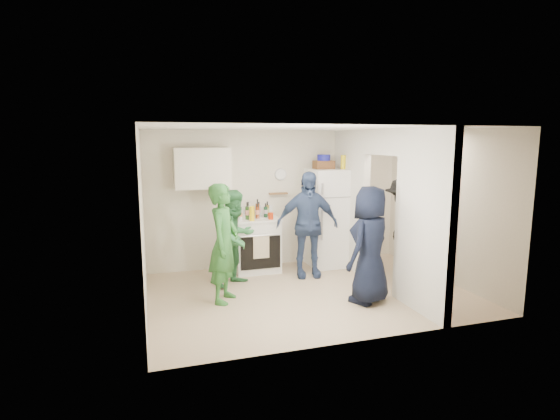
% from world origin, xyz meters
% --- Properties ---
extents(floor, '(4.80, 4.80, 0.00)m').
position_xyz_m(floor, '(0.00, 0.00, 0.00)').
color(floor, tan).
rests_on(floor, ground).
extents(wall_back, '(4.80, 0.00, 4.80)m').
position_xyz_m(wall_back, '(0.00, 1.70, 1.25)').
color(wall_back, silver).
rests_on(wall_back, floor).
extents(wall_front, '(4.80, 0.00, 4.80)m').
position_xyz_m(wall_front, '(0.00, -1.70, 1.25)').
color(wall_front, silver).
rests_on(wall_front, floor).
extents(wall_left, '(0.00, 3.40, 3.40)m').
position_xyz_m(wall_left, '(-2.40, 0.00, 1.25)').
color(wall_left, silver).
rests_on(wall_left, floor).
extents(wall_right, '(0.00, 3.40, 3.40)m').
position_xyz_m(wall_right, '(2.40, 0.00, 1.25)').
color(wall_right, silver).
rests_on(wall_right, floor).
extents(ceiling, '(4.80, 4.80, 0.00)m').
position_xyz_m(ceiling, '(0.00, 0.00, 2.50)').
color(ceiling, white).
rests_on(ceiling, wall_back).
extents(partition_pier_back, '(0.12, 1.20, 2.50)m').
position_xyz_m(partition_pier_back, '(1.20, 1.10, 1.25)').
color(partition_pier_back, silver).
rests_on(partition_pier_back, floor).
extents(partition_pier_front, '(0.12, 1.20, 2.50)m').
position_xyz_m(partition_pier_front, '(1.20, -1.10, 1.25)').
color(partition_pier_front, silver).
rests_on(partition_pier_front, floor).
extents(partition_header, '(0.12, 1.00, 0.40)m').
position_xyz_m(partition_header, '(1.20, 0.00, 2.30)').
color(partition_header, silver).
rests_on(partition_header, partition_pier_back).
extents(stove, '(0.81, 0.67, 0.96)m').
position_xyz_m(stove, '(-0.51, 1.37, 0.48)').
color(stove, white).
rests_on(stove, floor).
extents(upper_cabinet, '(0.95, 0.34, 0.70)m').
position_xyz_m(upper_cabinet, '(-1.40, 1.52, 1.85)').
color(upper_cabinet, silver).
rests_on(upper_cabinet, wall_back).
extents(fridge, '(0.74, 0.72, 1.81)m').
position_xyz_m(fridge, '(0.89, 1.34, 0.90)').
color(fridge, white).
rests_on(fridge, floor).
extents(wicker_basket, '(0.35, 0.25, 0.15)m').
position_xyz_m(wicker_basket, '(0.79, 1.39, 1.88)').
color(wicker_basket, brown).
rests_on(wicker_basket, fridge).
extents(blue_bowl, '(0.24, 0.24, 0.11)m').
position_xyz_m(blue_bowl, '(0.79, 1.39, 2.01)').
color(blue_bowl, '#151796').
rests_on(blue_bowl, wicker_basket).
extents(yellow_cup_stack_top, '(0.09, 0.09, 0.25)m').
position_xyz_m(yellow_cup_stack_top, '(1.11, 1.24, 1.93)').
color(yellow_cup_stack_top, yellow).
rests_on(yellow_cup_stack_top, fridge).
extents(wall_clock, '(0.22, 0.02, 0.22)m').
position_xyz_m(wall_clock, '(0.05, 1.68, 1.70)').
color(wall_clock, white).
rests_on(wall_clock, wall_back).
extents(spice_shelf, '(0.35, 0.08, 0.03)m').
position_xyz_m(spice_shelf, '(0.00, 1.65, 1.35)').
color(spice_shelf, olive).
rests_on(spice_shelf, wall_back).
extents(nook_window, '(0.03, 0.70, 0.80)m').
position_xyz_m(nook_window, '(2.38, 0.20, 1.65)').
color(nook_window, black).
rests_on(nook_window, wall_right).
extents(nook_window_frame, '(0.04, 0.76, 0.86)m').
position_xyz_m(nook_window_frame, '(2.36, 0.20, 1.65)').
color(nook_window_frame, white).
rests_on(nook_window_frame, wall_right).
extents(nook_valance, '(0.04, 0.82, 0.18)m').
position_xyz_m(nook_valance, '(2.34, 0.20, 2.00)').
color(nook_valance, white).
rests_on(nook_valance, wall_right).
extents(yellow_cup_stack_stove, '(0.09, 0.09, 0.25)m').
position_xyz_m(yellow_cup_stack_stove, '(-0.63, 1.15, 1.09)').
color(yellow_cup_stack_stove, yellow).
rests_on(yellow_cup_stack_stove, stove).
extents(red_cup, '(0.09, 0.09, 0.12)m').
position_xyz_m(red_cup, '(-0.29, 1.17, 1.02)').
color(red_cup, '#B32B0B').
rests_on(red_cup, stove).
extents(person_green_left, '(0.67, 0.75, 1.73)m').
position_xyz_m(person_green_left, '(-1.30, 0.06, 0.86)').
color(person_green_left, '#35762F').
rests_on(person_green_left, floor).
extents(person_green_center, '(0.95, 0.91, 1.55)m').
position_xyz_m(person_green_center, '(-0.99, 0.72, 0.78)').
color(person_green_center, '#347640').
rests_on(person_green_center, floor).
extents(person_denim, '(1.11, 0.59, 1.81)m').
position_xyz_m(person_denim, '(0.26, 0.81, 0.91)').
color(person_denim, '#334870').
rests_on(person_denim, floor).
extents(person_navy, '(0.99, 0.90, 1.69)m').
position_xyz_m(person_navy, '(0.69, -0.59, 0.85)').
color(person_navy, black).
rests_on(person_navy, floor).
extents(person_nook, '(1.03, 1.28, 1.73)m').
position_xyz_m(person_nook, '(1.74, 0.20, 0.86)').
color(person_nook, black).
rests_on(person_nook, floor).
extents(bottle_a, '(0.08, 0.08, 0.25)m').
position_xyz_m(bottle_a, '(-0.77, 1.49, 1.09)').
color(bottle_a, brown).
rests_on(bottle_a, stove).
extents(bottle_b, '(0.06, 0.06, 0.30)m').
position_xyz_m(bottle_b, '(-0.68, 1.28, 1.11)').
color(bottle_b, '#234B19').
rests_on(bottle_b, stove).
extents(bottle_c, '(0.08, 0.08, 0.27)m').
position_xyz_m(bottle_c, '(-0.60, 1.54, 1.10)').
color(bottle_c, '#A7ACB5').
rests_on(bottle_c, stove).
extents(bottle_d, '(0.07, 0.07, 0.28)m').
position_xyz_m(bottle_d, '(-0.48, 1.34, 1.10)').
color(bottle_d, maroon).
rests_on(bottle_d, stove).
extents(bottle_e, '(0.07, 0.07, 0.26)m').
position_xyz_m(bottle_e, '(-0.40, 1.56, 1.09)').
color(bottle_e, silver).
rests_on(bottle_e, stove).
extents(bottle_f, '(0.07, 0.07, 0.25)m').
position_xyz_m(bottle_f, '(-0.31, 1.41, 1.09)').
color(bottle_f, '#163E24').
rests_on(bottle_f, stove).
extents(bottle_g, '(0.07, 0.07, 0.27)m').
position_xyz_m(bottle_g, '(-0.25, 1.53, 1.09)').
color(bottle_g, olive).
rests_on(bottle_g, stove).
extents(bottle_h, '(0.07, 0.07, 0.24)m').
position_xyz_m(bottle_h, '(-0.81, 1.23, 1.08)').
color(bottle_h, silver).
rests_on(bottle_h, stove).
extents(bottle_i, '(0.07, 0.07, 0.32)m').
position_xyz_m(bottle_i, '(-0.45, 1.46, 1.12)').
color(bottle_i, '#5F2D10').
rests_on(bottle_i, stove).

